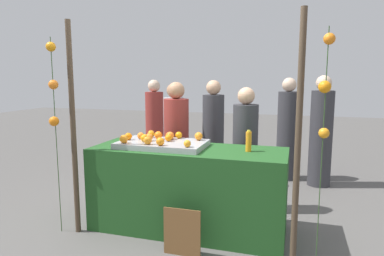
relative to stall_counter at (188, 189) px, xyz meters
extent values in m
plane|color=#565451|center=(0.00, 0.00, -0.46)|extent=(24.00, 24.00, 0.00)
cube|color=#1E4C1E|center=(0.00, 0.00, 0.00)|extent=(2.09, 0.76, 0.91)
cube|color=#9EA0A5|center=(-0.29, -0.01, 0.49)|extent=(0.94, 0.57, 0.06)
sphere|color=orange|center=(-0.47, -0.09, 0.56)|extent=(0.09, 0.09, 0.09)
sphere|color=orange|center=(0.07, 0.19, 0.56)|extent=(0.09, 0.09, 0.09)
sphere|color=orange|center=(-0.58, 0.06, 0.55)|extent=(0.08, 0.08, 0.08)
sphere|color=orange|center=(-0.23, 0.02, 0.55)|extent=(0.08, 0.08, 0.08)
sphere|color=orange|center=(-0.25, 0.12, 0.56)|extent=(0.09, 0.09, 0.09)
sphere|color=orange|center=(0.06, -0.22, 0.55)|extent=(0.07, 0.07, 0.07)
sphere|color=orange|center=(-0.52, 0.20, 0.56)|extent=(0.08, 0.08, 0.08)
sphere|color=orange|center=(-0.44, -0.02, 0.56)|extent=(0.08, 0.08, 0.08)
sphere|color=orange|center=(-0.65, -0.22, 0.56)|extent=(0.09, 0.09, 0.09)
sphere|color=orange|center=(-0.39, 0.12, 0.56)|extent=(0.09, 0.09, 0.09)
sphere|color=orange|center=(-0.23, -0.23, 0.56)|extent=(0.09, 0.09, 0.09)
sphere|color=orange|center=(-0.18, 0.22, 0.55)|extent=(0.08, 0.08, 0.08)
sphere|color=orange|center=(-0.38, -0.21, 0.56)|extent=(0.09, 0.09, 0.09)
sphere|color=orange|center=(-0.69, -0.03, 0.56)|extent=(0.08, 0.08, 0.08)
sphere|color=orange|center=(-0.29, 0.18, 0.55)|extent=(0.07, 0.07, 0.07)
cylinder|color=orange|center=(0.64, 0.03, 0.56)|extent=(0.06, 0.06, 0.21)
cylinder|color=yellow|center=(0.64, 0.03, 0.67)|extent=(0.03, 0.03, 0.02)
cube|color=brown|center=(0.12, -0.58, -0.23)|extent=(0.36, 0.01, 0.47)
cube|color=black|center=(0.12, -0.57, -0.23)|extent=(0.34, 0.02, 0.45)
cylinder|color=maroon|center=(-0.38, 0.69, 0.24)|extent=(0.32, 0.32, 1.39)
sphere|color=#A87A59|center=(-0.38, 0.69, 1.04)|extent=(0.22, 0.22, 0.22)
cylinder|color=#333338|center=(0.51, 0.73, 0.21)|extent=(0.31, 0.31, 1.34)
sphere|color=tan|center=(0.51, 0.73, 0.99)|extent=(0.21, 0.21, 0.21)
cylinder|color=#333338|center=(1.48, 2.08, 0.28)|extent=(0.34, 0.34, 1.47)
sphere|color=beige|center=(1.48, 2.08, 1.12)|extent=(0.23, 0.23, 0.23)
cylinder|color=#333338|center=(-0.10, 1.57, 0.25)|extent=(0.33, 0.33, 1.40)
sphere|color=tan|center=(-0.10, 1.57, 1.06)|extent=(0.22, 0.22, 0.22)
cylinder|color=maroon|center=(-1.36, 2.28, 0.24)|extent=(0.32, 0.32, 1.40)
sphere|color=beige|center=(-1.36, 2.28, 1.05)|extent=(0.22, 0.22, 0.22)
cylinder|color=#333338|center=(0.97, 2.29, 0.26)|extent=(0.33, 0.33, 1.43)
sphere|color=beige|center=(0.97, 2.29, 1.09)|extent=(0.22, 0.22, 0.22)
cylinder|color=#99999E|center=(-0.68, 1.43, 0.22)|extent=(0.32, 0.32, 1.36)
sphere|color=#A87A59|center=(-0.68, 1.43, 1.01)|extent=(0.21, 0.21, 0.21)
cylinder|color=#473828|center=(-1.13, -0.42, 0.67)|extent=(0.06, 0.06, 2.24)
cylinder|color=#473828|center=(1.13, -0.42, 0.67)|extent=(0.06, 0.06, 2.24)
cylinder|color=#2D4C23|center=(-1.31, -0.47, 0.58)|extent=(0.01, 0.01, 2.08)
sphere|color=orange|center=(-1.30, -0.47, 1.52)|extent=(0.10, 0.10, 0.10)
sphere|color=orange|center=(-1.30, -0.47, 1.14)|extent=(0.10, 0.10, 0.10)
sphere|color=orange|center=(-1.32, -0.48, 0.76)|extent=(0.10, 0.10, 0.10)
cylinder|color=#2D4C23|center=(1.32, -0.46, 0.58)|extent=(0.01, 0.01, 2.08)
sphere|color=orange|center=(1.33, -0.46, 1.52)|extent=(0.09, 0.09, 0.09)
sphere|color=orange|center=(1.31, -0.46, 1.14)|extent=(0.10, 0.10, 0.10)
sphere|color=orange|center=(1.33, -0.46, 0.76)|extent=(0.09, 0.09, 0.09)
camera|label=1|loc=(1.10, -3.49, 1.23)|focal=32.44mm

